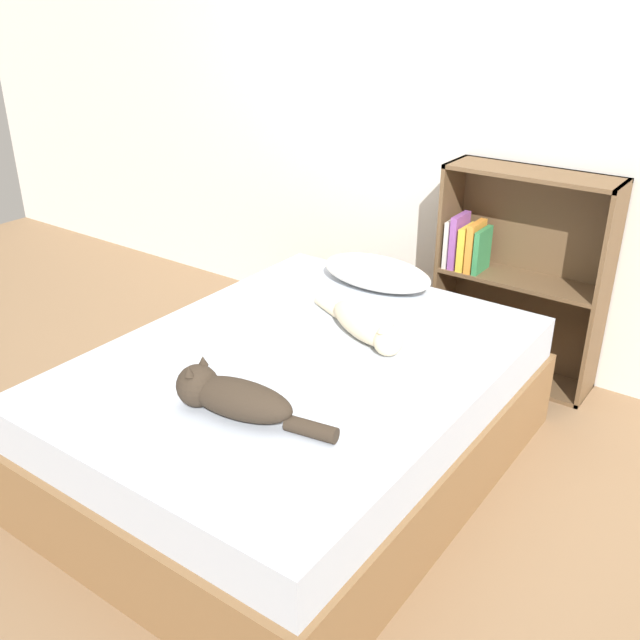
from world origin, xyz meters
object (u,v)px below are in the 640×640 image
(cat_light, at_px, (366,325))
(cat_dark, at_px, (230,396))
(bookshelf, at_px, (517,272))
(bed, at_px, (300,414))
(pillow, at_px, (377,273))

(cat_light, height_order, cat_dark, cat_dark)
(cat_light, distance_m, bookshelf, 1.03)
(bed, height_order, cat_dark, cat_dark)
(cat_light, bearing_deg, bed, -89.93)
(cat_light, relative_size, cat_dark, 0.95)
(cat_dark, relative_size, bookshelf, 0.56)
(bookshelf, bearing_deg, pillow, -133.66)
(pillow, relative_size, bookshelf, 0.53)
(pillow, xyz_separation_m, cat_light, (0.25, -0.49, -0.01))
(cat_dark, bearing_deg, bookshelf, -109.55)
(cat_dark, bearing_deg, pillow, -90.91)
(bed, xyz_separation_m, cat_light, (0.13, 0.28, 0.33))
(bed, distance_m, bookshelf, 1.36)
(pillow, xyz_separation_m, cat_dark, (0.18, -1.22, -0.00))
(bed, relative_size, pillow, 3.38)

